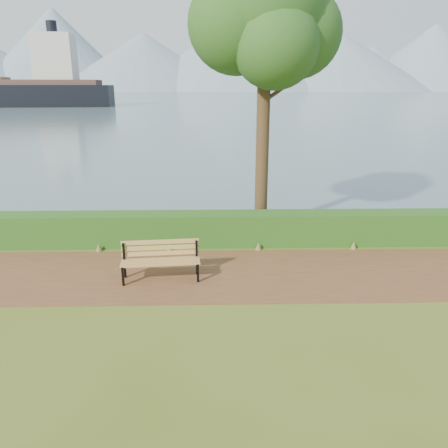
{
  "coord_description": "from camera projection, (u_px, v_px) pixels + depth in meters",
  "views": [
    {
      "loc": [
        0.28,
        -10.27,
        4.75
      ],
      "look_at": [
        0.54,
        1.2,
        1.1
      ],
      "focal_mm": 35.0,
      "sensor_mm": 36.0,
      "label": 1
    }
  ],
  "objects": [
    {
      "name": "ground",
      "position": [
        204.0,
        279.0,
        11.22
      ],
      "size": [
        140.0,
        140.0,
        0.0
      ],
      "primitive_type": "plane",
      "color": "#4F5C1A",
      "rests_on": "ground"
    },
    {
      "name": "mountains",
      "position": [
        203.0,
        58.0,
        389.45
      ],
      "size": [
        585.0,
        190.0,
        70.0
      ],
      "color": "gray",
      "rests_on": "ground"
    },
    {
      "name": "water",
      "position": [
        213.0,
        94.0,
        258.91
      ],
      "size": [
        700.0,
        510.0,
        0.0
      ],
      "primitive_type": "cube",
      "color": "#496475",
      "rests_on": "ground"
    },
    {
      "name": "bench",
      "position": [
        161.0,
        258.0,
        11.1
      ],
      "size": [
        2.03,
        0.76,
        0.99
      ],
      "rotation": [
        0.0,
        0.0,
        0.09
      ],
      "color": "black",
      "rests_on": "ground"
    },
    {
      "name": "hedge",
      "position": [
        206.0,
        229.0,
        13.55
      ],
      "size": [
        32.0,
        0.85,
        1.0
      ],
      "primitive_type": "cube",
      "color": "#1A4714",
      "rests_on": "ground"
    },
    {
      "name": "path",
      "position": [
        204.0,
        274.0,
        11.51
      ],
      "size": [
        40.0,
        3.4,
        0.01
      ],
      "primitive_type": "cube",
      "color": "#5A301F",
      "rests_on": "ground"
    },
    {
      "name": "tree",
      "position": [
        265.0,
        17.0,
        12.88
      ],
      "size": [
        4.65,
        3.85,
        8.98
      ],
      "rotation": [
        0.0,
        0.0,
        -0.14
      ],
      "color": "#311F14",
      "rests_on": "ground"
    }
  ]
}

